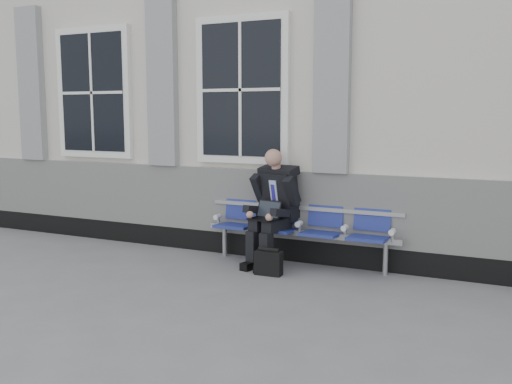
% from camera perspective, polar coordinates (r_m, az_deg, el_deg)
% --- Properties ---
extents(ground, '(70.00, 70.00, 0.00)m').
position_cam_1_polar(ground, '(6.89, -9.44, -8.62)').
color(ground, slate).
rests_on(ground, ground).
extents(station_building, '(14.40, 4.40, 4.49)m').
position_cam_1_polar(station_building, '(9.68, 1.99, 9.52)').
color(station_building, beige).
rests_on(station_building, ground).
extents(bench, '(2.60, 0.47, 0.91)m').
position_cam_1_polar(bench, '(7.34, 4.51, -3.07)').
color(bench, '#9EA0A3').
rests_on(bench, ground).
extents(businessman, '(0.66, 0.88, 1.50)m').
position_cam_1_polar(businessman, '(7.29, 1.77, -1.15)').
color(businessman, black).
rests_on(businessman, ground).
extents(briefcase, '(0.33, 0.15, 0.34)m').
position_cam_1_polar(briefcase, '(6.94, 1.27, -7.06)').
color(briefcase, black).
rests_on(briefcase, ground).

